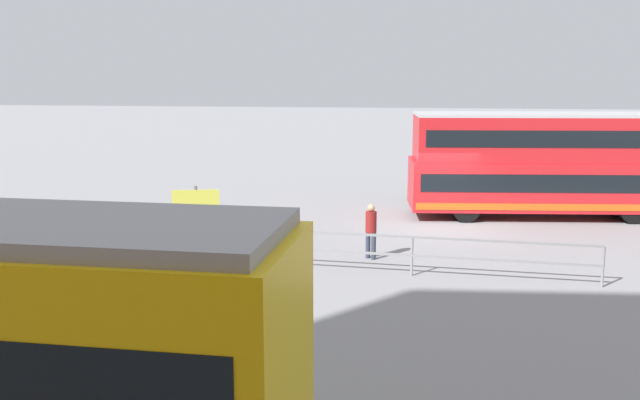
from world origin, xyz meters
TOP-DOWN VIEW (x-y plane):
  - ground_plane at (0.00, 0.00)m, footprint 160.00×160.00m
  - double_decker_bus at (-3.86, -2.30)m, footprint 10.29×3.51m
  - pedestrian_near_railing at (2.20, 4.64)m, footprint 0.45×0.45m
  - pedestrian_railing at (1.01, 6.25)m, footprint 9.58×0.88m
  - info_sign at (6.73, 6.69)m, footprint 1.22×0.37m

SIDE VIEW (x-z plane):
  - ground_plane at x=0.00m, z-range 0.00..0.00m
  - pedestrian_railing at x=1.01m, z-range 0.21..1.29m
  - pedestrian_near_railing at x=2.20m, z-range 0.12..1.72m
  - info_sign at x=6.73m, z-range 0.48..2.83m
  - double_decker_bus at x=-3.86m, z-range 0.04..3.87m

